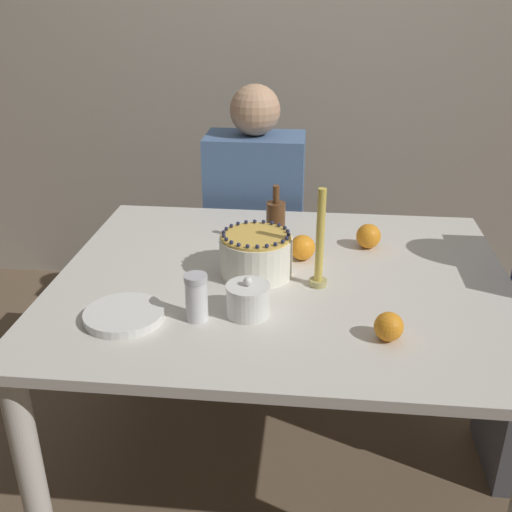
{
  "coord_description": "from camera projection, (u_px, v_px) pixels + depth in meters",
  "views": [
    {
      "loc": [
        0.09,
        -1.6,
        1.55
      ],
      "look_at": [
        -0.08,
        0.01,
        0.79
      ],
      "focal_mm": 42.0,
      "sensor_mm": 36.0,
      "label": 1
    }
  ],
  "objects": [
    {
      "name": "candle",
      "position": [
        320.0,
        247.0,
        1.7
      ],
      "size": [
        0.05,
        0.05,
        0.3
      ],
      "color": "tan",
      "rests_on": "dining_table"
    },
    {
      "name": "orange_fruit_0",
      "position": [
        368.0,
        236.0,
        1.97
      ],
      "size": [
        0.08,
        0.08,
        0.08
      ],
      "color": "orange",
      "rests_on": "dining_table"
    },
    {
      "name": "orange_fruit_2",
      "position": [
        389.0,
        327.0,
        1.47
      ],
      "size": [
        0.07,
        0.07,
        0.07
      ],
      "color": "orange",
      "rests_on": "dining_table"
    },
    {
      "name": "cake",
      "position": [
        256.0,
        255.0,
        1.79
      ],
      "size": [
        0.22,
        0.22,
        0.14
      ],
      "color": "white",
      "rests_on": "dining_table"
    },
    {
      "name": "bottle",
      "position": [
        276.0,
        223.0,
        1.98
      ],
      "size": [
        0.06,
        0.06,
        0.21
      ],
      "color": "brown",
      "rests_on": "dining_table"
    },
    {
      "name": "wall_behind",
      "position": [
        304.0,
        36.0,
        2.82
      ],
      "size": [
        8.0,
        0.05,
        2.6
      ],
      "color": "#ADA393",
      "rests_on": "ground_plane"
    },
    {
      "name": "sugar_bowl",
      "position": [
        248.0,
        300.0,
        1.58
      ],
      "size": [
        0.12,
        0.12,
        0.11
      ],
      "color": "white",
      "rests_on": "dining_table"
    },
    {
      "name": "dining_table",
      "position": [
        282.0,
        306.0,
        1.84
      ],
      "size": [
        1.35,
        1.12,
        0.73
      ],
      "color": "beige",
      "rests_on": "ground_plane"
    },
    {
      "name": "plate_stack",
      "position": [
        124.0,
        315.0,
        1.57
      ],
      "size": [
        0.21,
        0.21,
        0.02
      ],
      "color": "white",
      "rests_on": "dining_table"
    },
    {
      "name": "person_man_blue_shirt",
      "position": [
        255.0,
        242.0,
        2.59
      ],
      "size": [
        0.4,
        0.34,
        1.18
      ],
      "rotation": [
        0.0,
        0.0,
        3.14
      ],
      "color": "#2D2D38",
      "rests_on": "ground_plane"
    },
    {
      "name": "sugar_shaker",
      "position": [
        197.0,
        297.0,
        1.55
      ],
      "size": [
        0.06,
        0.06,
        0.13
      ],
      "color": "white",
      "rests_on": "dining_table"
    },
    {
      "name": "ground_plane",
      "position": [
        279.0,
        462.0,
        2.1
      ],
      "size": [
        12.0,
        12.0,
        0.0
      ],
      "primitive_type": "plane",
      "color": "brown"
    },
    {
      "name": "orange_fruit_1",
      "position": [
        302.0,
        248.0,
        1.89
      ],
      "size": [
        0.08,
        0.08,
        0.08
      ],
      "color": "orange",
      "rests_on": "dining_table"
    }
  ]
}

